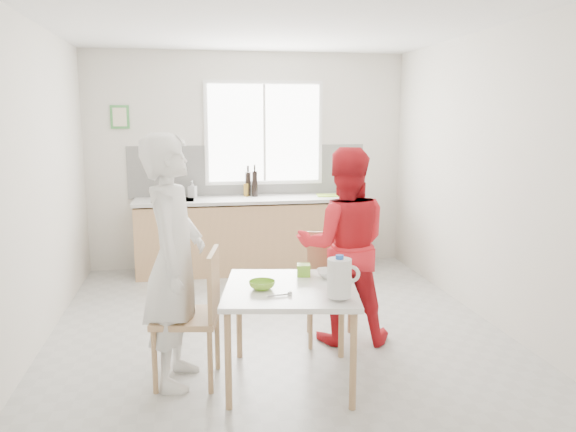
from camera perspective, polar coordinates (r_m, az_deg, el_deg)
name	(u,v)px	position (r m, az deg, el deg)	size (l,w,h in m)	color
ground	(275,326)	(5.27, -1.30, -11.13)	(4.50, 4.50, 0.00)	#B7B7B2
room_shell	(275,147)	(4.92, -1.38, 7.02)	(4.50, 4.50, 4.50)	silver
window	(264,133)	(7.15, -2.44, 8.41)	(1.50, 0.06, 1.30)	white
backsplash	(249,171)	(7.17, -4.01, 4.60)	(3.00, 0.02, 0.65)	white
picture_frame	(120,117)	(7.14, -16.72, 9.61)	(0.22, 0.03, 0.28)	#459849
kitchen_counter	(252,238)	(7.01, -3.72, -2.20)	(2.84, 0.64, 1.37)	tan
dining_table	(291,297)	(4.04, 0.26, -8.20)	(1.07, 1.07, 0.71)	white
chair_left	(196,310)	(4.13, -9.30, -9.45)	(0.52, 0.52, 0.97)	tan
chair_far	(331,281)	(4.88, 4.37, -6.65)	(0.49, 0.49, 0.92)	tan
person_white	(174,261)	(4.05, -11.48, -4.52)	(0.66, 0.43, 1.80)	white
person_red	(344,246)	(4.76, 5.69, -3.05)	(0.81, 0.63, 1.66)	red
bowl_green	(262,285)	(3.97, -2.65, -7.01)	(0.18, 0.18, 0.06)	#88CE2F
bowl_white	(330,274)	(4.26, 4.30, -5.86)	(0.21, 0.21, 0.05)	white
milk_jug	(340,277)	(3.72, 5.30, -6.23)	(0.22, 0.16, 0.28)	white
green_box	(304,270)	(4.28, 1.59, -5.51)	(0.10, 0.10, 0.09)	#7EC92E
spoon	(279,295)	(3.81, -0.95, -8.04)	(0.01, 0.01, 0.16)	#A5A5AA
cutting_board	(331,195)	(7.10, 4.38, 2.11)	(0.35, 0.25, 0.01)	#9DD330
wine_bottle_a	(255,184)	(7.02, -3.39, 3.30)	(0.07, 0.07, 0.32)	black
wine_bottle_b	(248,184)	(7.09, -4.07, 3.28)	(0.07, 0.07, 0.30)	black
jar_amber	(246,190)	(7.03, -4.30, 2.64)	(0.06, 0.06, 0.16)	brown
soap_bottle	(192,189)	(7.03, -9.69, 2.72)	(0.09, 0.10, 0.21)	#999999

